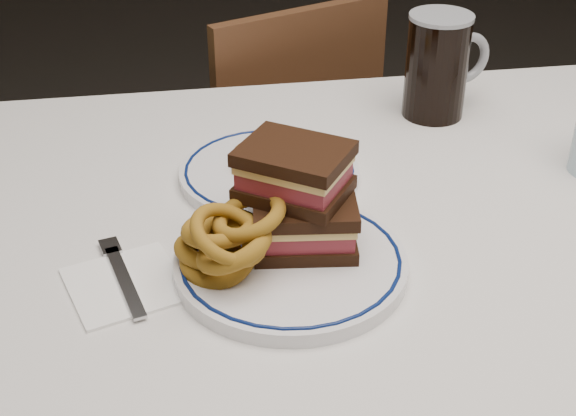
{
  "coord_description": "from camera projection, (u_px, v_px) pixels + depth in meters",
  "views": [
    {
      "loc": [
        -0.32,
        -0.87,
        1.32
      ],
      "look_at": [
        -0.2,
        -0.11,
        0.83
      ],
      "focal_mm": 50.0,
      "sensor_mm": 36.0,
      "label": 1
    }
  ],
  "objects": [
    {
      "name": "onion_rings_far",
      "position": [
        259.0,
        157.0,
        1.13
      ],
      "size": [
        0.08,
        0.09,
        0.04
      ],
      "color": "brown",
      "rests_on": "far_plate"
    },
    {
      "name": "main_plate",
      "position": [
        291.0,
        263.0,
        0.94
      ],
      "size": [
        0.28,
        0.28,
        0.02
      ],
      "color": "white",
      "rests_on": "dining_table"
    },
    {
      "name": "onion_rings_main",
      "position": [
        227.0,
        239.0,
        0.9
      ],
      "size": [
        0.14,
        0.13,
        0.11
      ],
      "color": "brown",
      "rests_on": "main_plate"
    },
    {
      "name": "chair_far",
      "position": [
        275.0,
        163.0,
        1.78
      ],
      "size": [
        0.5,
        0.5,
        0.83
      ],
      "color": "#452D16",
      "rests_on": "floor"
    },
    {
      "name": "napkin_fork",
      "position": [
        125.0,
        282.0,
        0.93
      ],
      "size": [
        0.16,
        0.17,
        0.01
      ],
      "color": "white",
      "rests_on": "dining_table"
    },
    {
      "name": "dining_table",
      "position": [
        417.0,
        267.0,
        1.13
      ],
      "size": [
        1.27,
        0.87,
        0.75
      ],
      "color": "silver",
      "rests_on": "floor"
    },
    {
      "name": "beer_mug",
      "position": [
        439.0,
        65.0,
        1.27
      ],
      "size": [
        0.15,
        0.1,
        0.17
      ],
      "color": "black",
      "rests_on": "dining_table"
    },
    {
      "name": "reuben_sandwich",
      "position": [
        299.0,
        197.0,
        0.93
      ],
      "size": [
        0.15,
        0.15,
        0.12
      ],
      "color": "black",
      "rests_on": "main_plate"
    },
    {
      "name": "ketchup_ramekin",
      "position": [
        265.0,
        203.0,
        1.01
      ],
      "size": [
        0.05,
        0.05,
        0.03
      ],
      "color": "silver",
      "rests_on": "main_plate"
    },
    {
      "name": "far_plate",
      "position": [
        269.0,
        173.0,
        1.13
      ],
      "size": [
        0.25,
        0.25,
        0.02
      ],
      "color": "white",
      "rests_on": "dining_table"
    }
  ]
}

